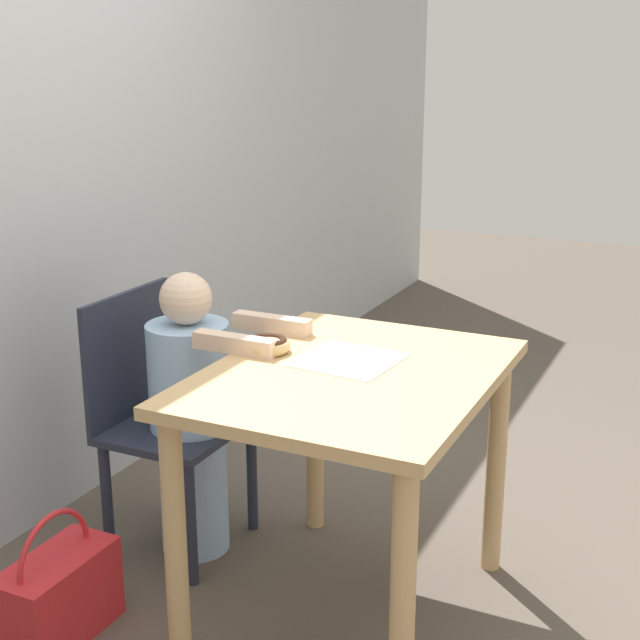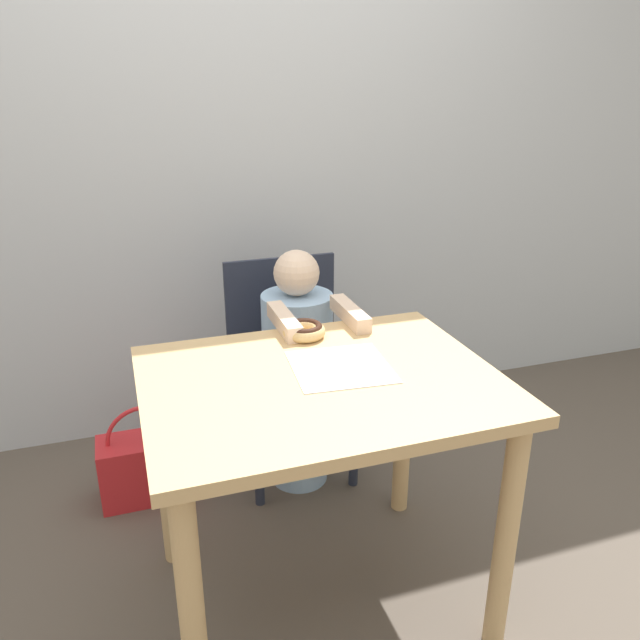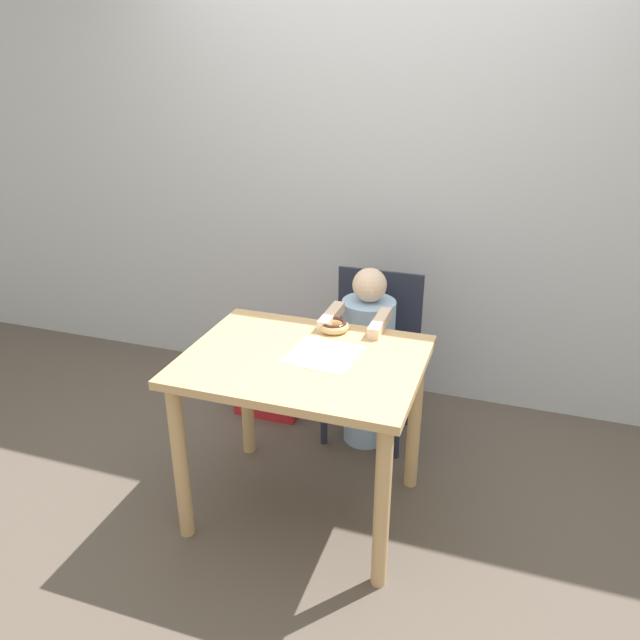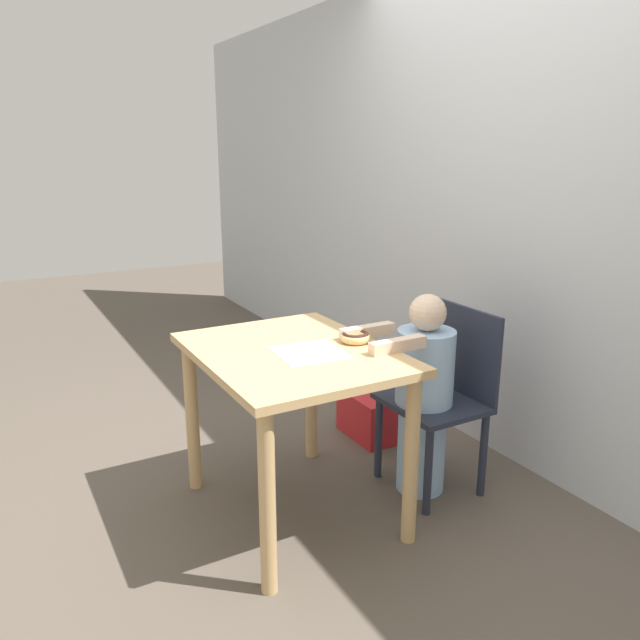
{
  "view_description": "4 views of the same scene",
  "coord_description": "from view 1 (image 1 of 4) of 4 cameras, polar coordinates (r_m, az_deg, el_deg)",
  "views": [
    {
      "loc": [
        -2.1,
        -0.91,
        1.57
      ],
      "look_at": [
        0.03,
        0.11,
        0.87
      ],
      "focal_mm": 50.0,
      "sensor_mm": 36.0,
      "label": 1
    },
    {
      "loc": [
        -0.48,
        -1.42,
        1.51
      ],
      "look_at": [
        0.03,
        0.11,
        0.87
      ],
      "focal_mm": 35.0,
      "sensor_mm": 36.0,
      "label": 2
    },
    {
      "loc": [
        0.78,
        -2.08,
        1.89
      ],
      "look_at": [
        0.03,
        0.11,
        0.87
      ],
      "focal_mm": 35.0,
      "sensor_mm": 36.0,
      "label": 3
    },
    {
      "loc": [
        2.18,
        -1.09,
        1.57
      ],
      "look_at": [
        0.03,
        0.11,
        0.87
      ],
      "focal_mm": 35.0,
      "sensor_mm": 36.0,
      "label": 4
    }
  ],
  "objects": [
    {
      "name": "child_figure",
      "position": [
        2.9,
        -8.16,
        -6.15
      ],
      "size": [
        0.27,
        0.5,
        0.94
      ],
      "color": "#99BCE0",
      "rests_on": "ground_plane"
    },
    {
      "name": "dining_table",
      "position": [
        2.47,
        2.01,
        -6.05
      ],
      "size": [
        0.95,
        0.75,
        0.75
      ],
      "color": "tan",
      "rests_on": "ground_plane"
    },
    {
      "name": "donut",
      "position": [
        2.57,
        -3.38,
        -1.57
      ],
      "size": [
        0.13,
        0.13,
        0.04
      ],
      "color": "#DBB270",
      "rests_on": "dining_table"
    },
    {
      "name": "ground_plane",
      "position": [
        2.77,
        1.88,
        -18.1
      ],
      "size": [
        12.0,
        12.0,
        0.0
      ],
      "primitive_type": "plane",
      "color": "brown"
    },
    {
      "name": "napkin",
      "position": [
        2.51,
        1.8,
        -2.58
      ],
      "size": [
        0.29,
        0.29,
        0.0
      ],
      "color": "white",
      "rests_on": "dining_table"
    },
    {
      "name": "handbag",
      "position": [
        2.7,
        -16.41,
        -16.55
      ],
      "size": [
        0.35,
        0.17,
        0.39
      ],
      "color": "red",
      "rests_on": "ground_plane"
    },
    {
      "name": "chair",
      "position": [
        2.97,
        -10.05,
        -6.04
      ],
      "size": [
        0.44,
        0.38,
        0.85
      ],
      "color": "#232838",
      "rests_on": "ground_plane"
    }
  ]
}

